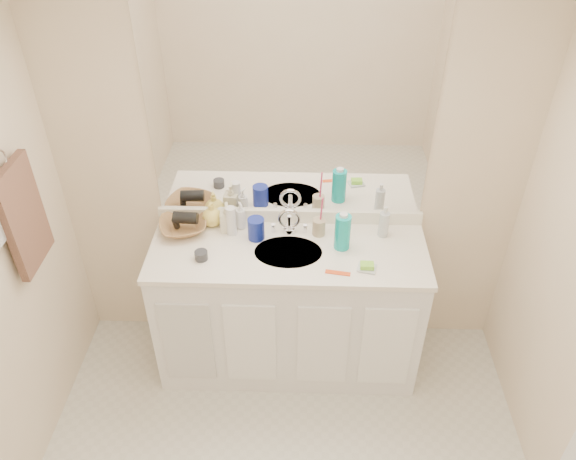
# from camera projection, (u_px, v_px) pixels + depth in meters

# --- Properties ---
(ceiling) EXTENTS (2.60, 2.60, 0.02)m
(ceiling) POSITION_uv_depth(u_px,v_px,m) (274.00, 20.00, 1.32)
(ceiling) COLOR white
(ceiling) RESTS_ON wall_back
(wall_back) EXTENTS (2.60, 0.02, 2.40)m
(wall_back) POSITION_uv_depth(u_px,v_px,m) (290.00, 173.00, 3.08)
(wall_back) COLOR beige
(wall_back) RESTS_ON floor
(vanity_cabinet) EXTENTS (1.50, 0.55, 0.85)m
(vanity_cabinet) POSITION_uv_depth(u_px,v_px,m) (288.00, 309.00, 3.33)
(vanity_cabinet) COLOR white
(vanity_cabinet) RESTS_ON floor
(countertop) EXTENTS (1.52, 0.57, 0.03)m
(countertop) POSITION_uv_depth(u_px,v_px,m) (288.00, 252.00, 3.06)
(countertop) COLOR white
(countertop) RESTS_ON vanity_cabinet
(backsplash) EXTENTS (1.52, 0.03, 0.08)m
(backsplash) POSITION_uv_depth(u_px,v_px,m) (290.00, 216.00, 3.24)
(backsplash) COLOR white
(backsplash) RESTS_ON countertop
(sink_basin) EXTENTS (0.37, 0.37, 0.02)m
(sink_basin) POSITION_uv_depth(u_px,v_px,m) (288.00, 253.00, 3.04)
(sink_basin) COLOR beige
(sink_basin) RESTS_ON countertop
(faucet) EXTENTS (0.02, 0.02, 0.11)m
(faucet) POSITION_uv_depth(u_px,v_px,m) (289.00, 224.00, 3.15)
(faucet) COLOR silver
(faucet) RESTS_ON countertop
(mirror) EXTENTS (1.48, 0.01, 1.20)m
(mirror) POSITION_uv_depth(u_px,v_px,m) (290.00, 113.00, 2.86)
(mirror) COLOR white
(mirror) RESTS_ON wall_back
(blue_mug) EXTENTS (0.10, 0.10, 0.13)m
(blue_mug) POSITION_uv_depth(u_px,v_px,m) (256.00, 229.00, 3.10)
(blue_mug) COLOR navy
(blue_mug) RESTS_ON countertop
(tan_cup) EXTENTS (0.09, 0.09, 0.10)m
(tan_cup) POSITION_uv_depth(u_px,v_px,m) (319.00, 227.00, 3.13)
(tan_cup) COLOR tan
(tan_cup) RESTS_ON countertop
(toothbrush) EXTENTS (0.02, 0.04, 0.21)m
(toothbrush) POSITION_uv_depth(u_px,v_px,m) (321.00, 212.00, 3.07)
(toothbrush) COLOR #E33B6C
(toothbrush) RESTS_ON tan_cup
(mouthwash_bottle) EXTENTS (0.11, 0.11, 0.20)m
(mouthwash_bottle) POSITION_uv_depth(u_px,v_px,m) (343.00, 232.00, 3.01)
(mouthwash_bottle) COLOR #0EAEAD
(mouthwash_bottle) RESTS_ON countertop
(clear_pump_bottle) EXTENTS (0.06, 0.06, 0.15)m
(clear_pump_bottle) POSITION_uv_depth(u_px,v_px,m) (384.00, 224.00, 3.11)
(clear_pump_bottle) COLOR silver
(clear_pump_bottle) RESTS_ON countertop
(soap_dish) EXTENTS (0.11, 0.10, 0.01)m
(soap_dish) POSITION_uv_depth(u_px,v_px,m) (367.00, 268.00, 2.92)
(soap_dish) COLOR silver
(soap_dish) RESTS_ON countertop
(green_soap) EXTENTS (0.07, 0.05, 0.02)m
(green_soap) POSITION_uv_depth(u_px,v_px,m) (367.00, 265.00, 2.91)
(green_soap) COLOR #8CE638
(green_soap) RESTS_ON soap_dish
(orange_comb) EXTENTS (0.13, 0.05, 0.01)m
(orange_comb) POSITION_uv_depth(u_px,v_px,m) (338.00, 273.00, 2.89)
(orange_comb) COLOR #FF4F1A
(orange_comb) RESTS_ON countertop
(dark_jar) EXTENTS (0.09, 0.09, 0.05)m
(dark_jar) POSITION_uv_depth(u_px,v_px,m) (201.00, 255.00, 2.97)
(dark_jar) COLOR #303237
(dark_jar) RESTS_ON countertop
(extra_white_bottle) EXTENTS (0.07, 0.07, 0.18)m
(extra_white_bottle) POSITION_uv_depth(u_px,v_px,m) (231.00, 221.00, 3.11)
(extra_white_bottle) COLOR white
(extra_white_bottle) RESTS_ON countertop
(soap_bottle_white) EXTENTS (0.08, 0.09, 0.17)m
(soap_bottle_white) POSITION_uv_depth(u_px,v_px,m) (241.00, 215.00, 3.17)
(soap_bottle_white) COLOR white
(soap_bottle_white) RESTS_ON countertop
(soap_bottle_cream) EXTENTS (0.09, 0.09, 0.18)m
(soap_bottle_cream) POSITION_uv_depth(u_px,v_px,m) (227.00, 217.00, 3.14)
(soap_bottle_cream) COLOR beige
(soap_bottle_cream) RESTS_ON countertop
(soap_bottle_yellow) EXTENTS (0.14, 0.14, 0.15)m
(soap_bottle_yellow) POSITION_uv_depth(u_px,v_px,m) (212.00, 214.00, 3.19)
(soap_bottle_yellow) COLOR #FDE362
(soap_bottle_yellow) RESTS_ON countertop
(wicker_basket) EXTENTS (0.33, 0.33, 0.06)m
(wicker_basket) POSITION_uv_depth(u_px,v_px,m) (183.00, 226.00, 3.17)
(wicker_basket) COLOR olive
(wicker_basket) RESTS_ON countertop
(hair_dryer) EXTENTS (0.14, 0.08, 0.07)m
(hair_dryer) POSITION_uv_depth(u_px,v_px,m) (186.00, 218.00, 3.13)
(hair_dryer) COLOR black
(hair_dryer) RESTS_ON wicker_basket
(towel_ring) EXTENTS (0.01, 0.11, 0.11)m
(towel_ring) POSITION_uv_depth(u_px,v_px,m) (0.00, 161.00, 2.48)
(towel_ring) COLOR silver
(towel_ring) RESTS_ON wall_left
(hand_towel) EXTENTS (0.04, 0.32, 0.55)m
(hand_towel) POSITION_uv_depth(u_px,v_px,m) (24.00, 216.00, 2.66)
(hand_towel) COLOR #4B3228
(hand_towel) RESTS_ON towel_ring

